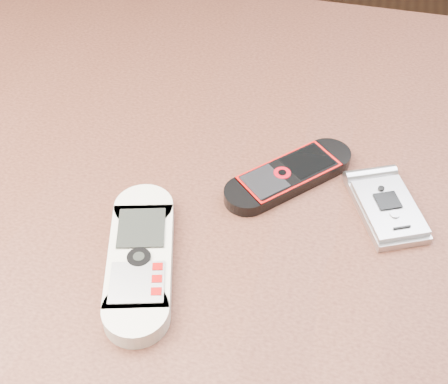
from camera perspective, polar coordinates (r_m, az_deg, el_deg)
The scene contains 4 objects.
table at distance 0.67m, azimuth -0.42°, elevation -6.91°, with size 1.20×0.80×0.75m.
nokia_white at distance 0.53m, azimuth -7.66°, elevation -6.01°, with size 0.05×0.16×0.02m, color beige.
nokia_black_red at distance 0.60m, azimuth 5.96°, elevation 1.55°, with size 0.04×0.14×0.01m, color black.
motorola_razr at distance 0.59m, azimuth 14.72°, elevation -1.39°, with size 0.05×0.10×0.02m, color #B7B7BC.
Camera 1 is at (0.10, -0.40, 1.17)m, focal length 50.00 mm.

